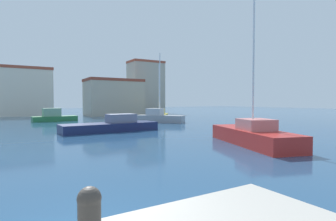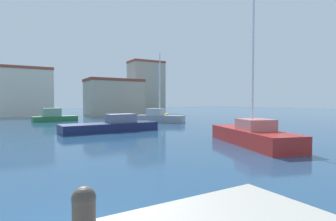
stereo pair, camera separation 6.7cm
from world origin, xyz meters
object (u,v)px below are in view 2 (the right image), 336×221
Objects in this scene: motorboat_navy_behind_lamppost at (112,126)px; sailboat_red_center_channel at (253,134)px; motorboat_green_inner_mooring at (54,117)px; sailboat_grey_distant_east at (159,117)px; sailboat_yellow_far_right at (159,115)px; mooring_bollard at (84,215)px.

sailboat_red_center_channel is at bearing -66.10° from motorboat_navy_behind_lamppost.
motorboat_green_inner_mooring is at bearing 100.79° from motorboat_navy_behind_lamppost.
sailboat_yellow_far_right is (4.79, 8.67, -0.21)m from sailboat_grey_distant_east.
mooring_bollard is 39.83m from sailboat_yellow_far_right.
sailboat_grey_distant_east is 9.91m from sailboat_yellow_far_right.
mooring_bollard is 0.08× the size of sailboat_yellow_far_right.
sailboat_yellow_far_right is at bearing 60.18° from mooring_bollard.
motorboat_green_inner_mooring is 15.29m from motorboat_navy_behind_lamppost.
mooring_bollard is at bearing -96.52° from motorboat_green_inner_mooring.
sailboat_red_center_channel is at bearing -73.32° from motorboat_green_inner_mooring.
mooring_bollard is 20.75m from motorboat_navy_behind_lamppost.
sailboat_yellow_far_right is at bearing -0.15° from motorboat_green_inner_mooring.
sailboat_grey_distant_east is 10.34m from motorboat_navy_behind_lamppost.
sailboat_yellow_far_right is at bearing 61.07° from sailboat_grey_distant_east.
motorboat_green_inner_mooring reaches higher than motorboat_navy_behind_lamppost.
mooring_bollard is 0.06× the size of sailboat_red_center_channel.
sailboat_yellow_far_right reaches higher than motorboat_green_inner_mooring.
motorboat_green_inner_mooring is at bearing 106.68° from sailboat_red_center_channel.
sailboat_grey_distant_east is at bearing -38.23° from motorboat_green_inner_mooring.
sailboat_grey_distant_east is 1.54× the size of motorboat_green_inner_mooring.
motorboat_green_inner_mooring is 15.85m from sailboat_yellow_far_right.
sailboat_red_center_channel is 12.48m from motorboat_navy_behind_lamppost.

